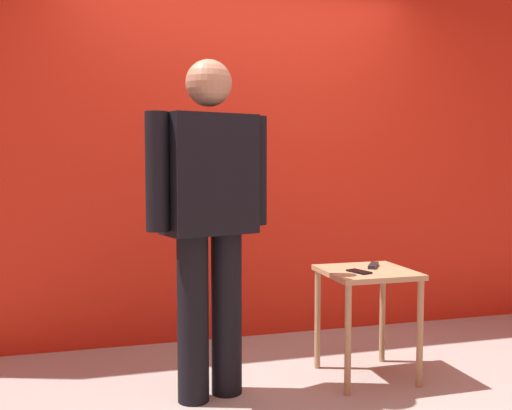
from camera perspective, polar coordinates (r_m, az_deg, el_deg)
name	(u,v)px	position (r m, az deg, el deg)	size (l,w,h in m)	color
back_wall_red	(239,125)	(4.26, -1.62, 7.67)	(5.52, 0.12, 3.04)	red
standing_person	(209,211)	(3.13, -4.51, -0.60)	(0.71, 0.37, 1.79)	black
side_table	(367,288)	(3.54, 10.64, -7.88)	(0.50, 0.50, 0.64)	tan
cell_phone	(359,272)	(3.42, 9.89, -6.33)	(0.07, 0.14, 0.01)	black
tv_remote	(373,265)	(3.61, 11.22, -5.72)	(0.04, 0.17, 0.02)	black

